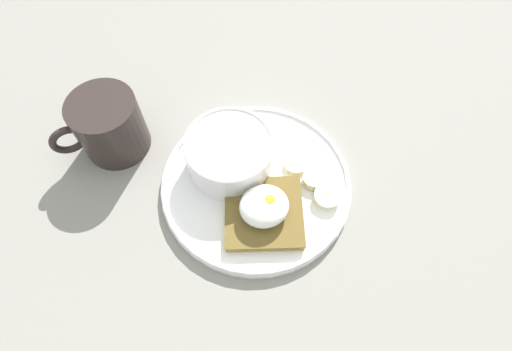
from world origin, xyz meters
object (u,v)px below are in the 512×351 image
at_px(toast_slice, 264,213).
at_px(banana_slice_left, 296,164).
at_px(oatmeal_bowl, 230,153).
at_px(banana_slice_front, 327,196).
at_px(coffee_mug, 109,126).
at_px(poached_egg, 265,206).
at_px(banana_slice_back, 313,179).

height_order(toast_slice, banana_slice_left, toast_slice).
distance_m(oatmeal_bowl, banana_slice_left, 0.09).
relative_size(banana_slice_front, coffee_mug, 0.40).
xyz_separation_m(oatmeal_bowl, toast_slice, (-0.02, 0.09, -0.02)).
relative_size(poached_egg, banana_slice_left, 1.45).
bearing_deg(banana_slice_front, banana_slice_back, -76.92).
height_order(banana_slice_left, banana_slice_back, banana_slice_back).
height_order(banana_slice_front, banana_slice_left, banana_slice_front).
height_order(oatmeal_bowl, poached_egg, oatmeal_bowl).
distance_m(banana_slice_back, coffee_mug, 0.29).
bearing_deg(poached_egg, oatmeal_bowl, -78.98).
bearing_deg(banana_slice_back, oatmeal_bowl, -33.51).
bearing_deg(banana_slice_left, toast_slice, 39.81).
height_order(toast_slice, poached_egg, poached_egg).
bearing_deg(banana_slice_left, banana_slice_back, 112.87).
distance_m(toast_slice, banana_slice_left, 0.09).
distance_m(banana_slice_left, banana_slice_back, 0.03).
bearing_deg(banana_slice_front, poached_egg, -3.19).
relative_size(banana_slice_left, banana_slice_back, 1.21).
distance_m(oatmeal_bowl, poached_egg, 0.09).
distance_m(toast_slice, banana_slice_back, 0.08).
bearing_deg(toast_slice, oatmeal_bowl, -79.39).
height_order(poached_egg, banana_slice_left, poached_egg).
xyz_separation_m(banana_slice_front, coffee_mug, (0.25, -0.19, 0.03)).
bearing_deg(coffee_mug, toast_slice, 131.60).
distance_m(poached_egg, banana_slice_left, 0.09).
relative_size(poached_egg, coffee_mug, 0.50).
height_order(banana_slice_front, coffee_mug, coffee_mug).
distance_m(oatmeal_bowl, coffee_mug, 0.17).
relative_size(banana_slice_left, coffee_mug, 0.34).
bearing_deg(banana_slice_left, oatmeal_bowl, -21.44).
bearing_deg(banana_slice_front, toast_slice, -3.17).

